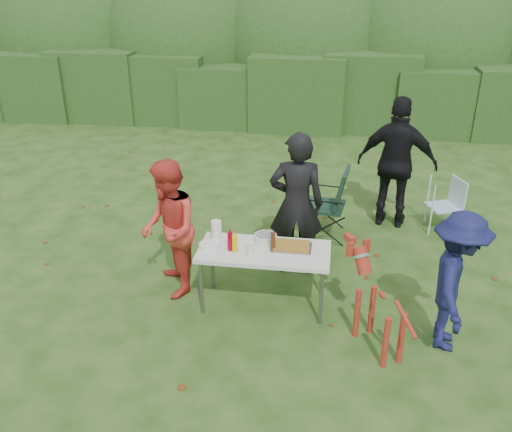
# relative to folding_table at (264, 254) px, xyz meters

# --- Properties ---
(ground) EXTENTS (80.00, 80.00, 0.00)m
(ground) POSITION_rel_folding_table_xyz_m (-0.25, -0.23, -0.69)
(ground) COLOR #1E4211
(hedge_row) EXTENTS (22.00, 1.40, 1.70)m
(hedge_row) POSITION_rel_folding_table_xyz_m (-0.25, 7.77, 0.16)
(hedge_row) COLOR #23471C
(hedge_row) RESTS_ON ground
(shrub_backdrop) EXTENTS (20.00, 2.60, 3.20)m
(shrub_backdrop) POSITION_rel_folding_table_xyz_m (-0.25, 9.37, 0.91)
(shrub_backdrop) COLOR #3D6628
(shrub_backdrop) RESTS_ON ground
(folding_table) EXTENTS (1.50, 0.70, 0.74)m
(folding_table) POSITION_rel_folding_table_xyz_m (0.00, 0.00, 0.00)
(folding_table) COLOR silver
(folding_table) RESTS_ON ground
(person_cook) EXTENTS (0.72, 0.50, 1.89)m
(person_cook) POSITION_rel_folding_table_xyz_m (0.29, 0.85, 0.26)
(person_cook) COLOR black
(person_cook) RESTS_ON ground
(person_red_jacket) EXTENTS (0.91, 1.01, 1.69)m
(person_red_jacket) POSITION_rel_folding_table_xyz_m (-1.16, 0.14, 0.16)
(person_red_jacket) COLOR red
(person_red_jacket) RESTS_ON ground
(person_black_puffy) EXTENTS (1.24, 0.71, 2.00)m
(person_black_puffy) POSITION_rel_folding_table_xyz_m (1.65, 2.47, 0.31)
(person_black_puffy) COLOR black
(person_black_puffy) RESTS_ON ground
(child) EXTENTS (0.71, 1.07, 1.53)m
(child) POSITION_rel_folding_table_xyz_m (2.02, -0.43, 0.08)
(child) COLOR #141849
(child) RESTS_ON ground
(dog) EXTENTS (0.91, 1.14, 1.01)m
(dog) POSITION_rel_folding_table_xyz_m (1.29, -0.63, -0.18)
(dog) COLOR maroon
(dog) RESTS_ON ground
(camping_chair) EXTENTS (0.75, 0.75, 1.07)m
(camping_chair) POSITION_rel_folding_table_xyz_m (0.61, 1.94, -0.15)
(camping_chair) COLOR #163223
(camping_chair) RESTS_ON ground
(lawn_chair) EXTENTS (0.62, 0.62, 0.81)m
(lawn_chair) POSITION_rel_folding_table_xyz_m (2.40, 2.41, -0.28)
(lawn_chair) COLOR #57A7D2
(lawn_chair) RESTS_ON ground
(food_tray) EXTENTS (0.45, 0.30, 0.02)m
(food_tray) POSITION_rel_folding_table_xyz_m (0.31, 0.08, 0.06)
(food_tray) COLOR #B7B7BA
(food_tray) RESTS_ON folding_table
(focaccia_bread) EXTENTS (0.40, 0.26, 0.04)m
(focaccia_bread) POSITION_rel_folding_table_xyz_m (0.31, 0.08, 0.09)
(focaccia_bread) COLOR #9D6C24
(focaccia_bread) RESTS_ON food_tray
(mustard_bottle) EXTENTS (0.06, 0.06, 0.20)m
(mustard_bottle) POSITION_rel_folding_table_xyz_m (-0.32, -0.09, 0.15)
(mustard_bottle) COLOR #D7CA01
(mustard_bottle) RESTS_ON folding_table
(ketchup_bottle) EXTENTS (0.06, 0.06, 0.22)m
(ketchup_bottle) POSITION_rel_folding_table_xyz_m (-0.38, -0.06, 0.16)
(ketchup_bottle) COLOR maroon
(ketchup_bottle) RESTS_ON folding_table
(beer_bottle) EXTENTS (0.06, 0.06, 0.24)m
(beer_bottle) POSITION_rel_folding_table_xyz_m (0.10, -0.03, 0.17)
(beer_bottle) COLOR #47230F
(beer_bottle) RESTS_ON folding_table
(paper_towel_roll) EXTENTS (0.12, 0.12, 0.26)m
(paper_towel_roll) POSITION_rel_folding_table_xyz_m (-0.58, 0.13, 0.18)
(paper_towel_roll) COLOR white
(paper_towel_roll) RESTS_ON folding_table
(cup_stack) EXTENTS (0.08, 0.08, 0.18)m
(cup_stack) POSITION_rel_folding_table_xyz_m (-0.13, -0.19, 0.14)
(cup_stack) COLOR white
(cup_stack) RESTS_ON folding_table
(pasta_bowl) EXTENTS (0.26, 0.26, 0.10)m
(pasta_bowl) POSITION_rel_folding_table_xyz_m (-0.01, 0.19, 0.10)
(pasta_bowl) COLOR silver
(pasta_bowl) RESTS_ON folding_table
(plate_stack) EXTENTS (0.24, 0.24, 0.05)m
(plate_stack) POSITION_rel_folding_table_xyz_m (-0.63, -0.04, 0.08)
(plate_stack) COLOR white
(plate_stack) RESTS_ON folding_table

